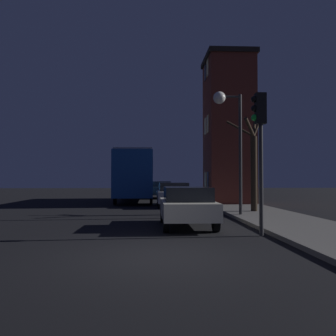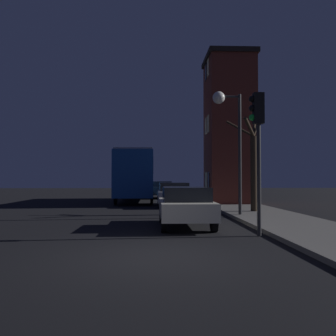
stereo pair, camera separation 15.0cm
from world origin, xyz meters
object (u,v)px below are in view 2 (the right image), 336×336
Objects in this scene: car_near_lane at (185,205)px; car_mid_lane at (174,194)px; bare_tree at (253,164)px; streetlamp at (227,119)px; traffic_light at (257,133)px; bus at (136,172)px; car_far_lane at (162,189)px.

car_mid_lane is (0.13, 9.36, 0.00)m from car_near_lane.
car_mid_lane is at bearing 126.41° from bare_tree.
traffic_light is (-0.17, -5.19, -1.22)m from streetlamp.
streetlamp is at bearing -72.89° from car_mid_lane.
bus reaches higher than car_near_lane.
car_far_lane is at bearing 105.29° from bare_tree.
streetlamp reaches higher than car_mid_lane.
streetlamp is at bearing -133.87° from bare_tree.
streetlamp is at bearing -68.89° from bus.
streetlamp is at bearing -81.46° from car_far_lane.
streetlamp is 5.04m from car_near_lane.
car_near_lane is at bearing -90.77° from car_mid_lane.
traffic_light reaches higher than car_mid_lane.
car_near_lane is at bearing 131.45° from traffic_light.
streetlamp is 1.30× the size of car_near_lane.
car_mid_lane is 1.05× the size of car_far_lane.
bare_tree is 6.09m from car_mid_lane.
streetlamp reaches higher than bare_tree.
traffic_light is 7.03m from bare_tree.
car_far_lane is at bearing 96.02° from traffic_light.
car_far_lane is at bearing 66.73° from bus.
streetlamp is 12.41m from bus.
streetlamp is 1.27× the size of car_mid_lane.
bus is at bearing 111.11° from streetlamp.
traffic_light is at bearing -104.12° from bare_tree.
traffic_light is 11.87m from car_mid_lane.
bare_tree is at bearing -58.78° from bus.
streetlamp reaches higher than car_near_lane.
streetlamp is 1.33× the size of car_far_lane.
bus is 2.34× the size of car_mid_lane.
car_mid_lane is at bearing -64.19° from bus.
car_far_lane is (-0.46, 9.72, 0.03)m from car_mid_lane.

